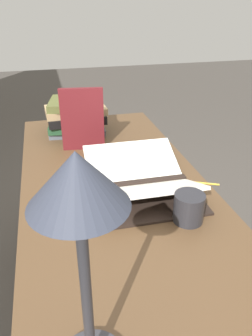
% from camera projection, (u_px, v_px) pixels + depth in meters
% --- Properties ---
extents(ground_plane, '(12.00, 12.00, 0.00)m').
position_uv_depth(ground_plane, '(120.00, 327.00, 1.50)').
color(ground_plane, '#47423D').
extents(reading_desk, '(1.60, 0.66, 0.74)m').
position_uv_depth(reading_desk, '(118.00, 212.00, 1.20)').
color(reading_desk, brown).
rests_on(reading_desk, ground_plane).
extents(open_book, '(0.46, 0.37, 0.09)m').
position_uv_depth(open_book, '(139.00, 179.00, 1.16)').
color(open_book, black).
rests_on(open_book, reading_desk).
extents(book_stack_tall, '(0.25, 0.29, 0.17)m').
position_uv_depth(book_stack_tall, '(76.00, 117.00, 1.58)').
color(book_stack_tall, slate).
rests_on(book_stack_tall, reading_desk).
extents(book_standing_upright, '(0.05, 0.18, 0.27)m').
position_uv_depth(book_standing_upright, '(82.00, 120.00, 1.40)').
color(book_standing_upright, maroon).
rests_on(book_standing_upright, reading_desk).
extents(reading_lamp, '(0.14, 0.14, 0.44)m').
position_uv_depth(reading_lamp, '(80.00, 221.00, 0.45)').
color(reading_lamp, '#2D2D33').
rests_on(reading_lamp, reading_desk).
extents(coffee_mug, '(0.09, 0.11, 0.09)m').
position_uv_depth(coffee_mug, '(189.00, 208.00, 0.98)').
color(coffee_mug, '#28282D').
rests_on(coffee_mug, reading_desk).
extents(pencil, '(0.08, 0.16, 0.01)m').
position_uv_depth(pencil, '(196.00, 182.00, 1.19)').
color(pencil, gold).
rests_on(pencil, reading_desk).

